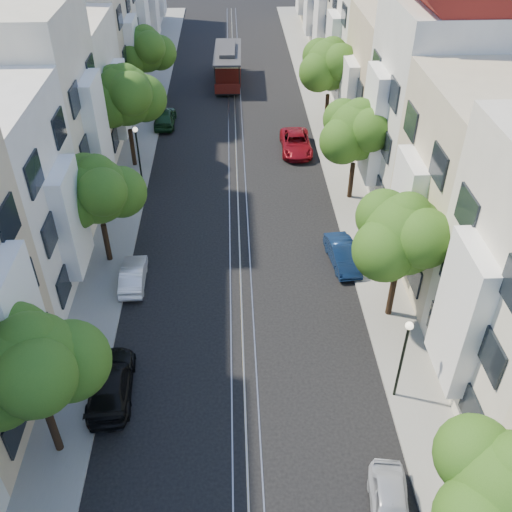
{
  "coord_description": "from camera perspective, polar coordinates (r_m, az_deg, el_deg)",
  "views": [
    {
      "loc": [
        -0.2,
        -11.35,
        19.31
      ],
      "look_at": [
        0.78,
        11.16,
        2.2
      ],
      "focal_mm": 40.0,
      "sensor_mm": 36.0,
      "label": 1
    }
  ],
  "objects": [
    {
      "name": "cable_car",
      "position": [
        55.19,
        -2.82,
        18.63
      ],
      "size": [
        2.6,
        7.76,
        2.96
      ],
      "rotation": [
        0.0,
        0.0,
        -0.03
      ],
      "color": "black",
      "rests_on": "ground"
    },
    {
      "name": "lane_line",
      "position": [
        43.83,
        -2.01,
        11.05
      ],
      "size": [
        0.08,
        80.0,
        0.01
      ],
      "primitive_type": "cube",
      "color": "tan",
      "rests_on": "ground"
    },
    {
      "name": "parked_car_w_mid",
      "position": [
        30.38,
        -12.18,
        -1.88
      ],
      "size": [
        1.3,
        3.47,
        1.13
      ],
      "primitive_type": "imported",
      "rotation": [
        0.0,
        0.0,
        3.17
      ],
      "color": "silver",
      "rests_on": "ground"
    },
    {
      "name": "sidewalk_east",
      "position": [
        44.43,
        7.56,
        11.21
      ],
      "size": [
        2.5,
        80.0,
        0.12
      ],
      "primitive_type": "cube",
      "color": "gray",
      "rests_on": "ground"
    },
    {
      "name": "townhouses_east",
      "position": [
        43.43,
        14.44,
        17.13
      ],
      "size": [
        7.75,
        72.0,
        12.0
      ],
      "color": "beige",
      "rests_on": "ground"
    },
    {
      "name": "tree_w_d",
      "position": [
        50.04,
        -10.99,
        19.49
      ],
      "size": [
        4.84,
        3.99,
        6.52
      ],
      "color": "black",
      "rests_on": "ground"
    },
    {
      "name": "parked_car_w_far",
      "position": [
        47.3,
        -9.1,
        13.56
      ],
      "size": [
        1.61,
        4.0,
        1.36
      ],
      "primitive_type": "imported",
      "rotation": [
        0.0,
        0.0,
        3.14
      ],
      "color": "#15351A",
      "rests_on": "ground"
    },
    {
      "name": "sidewalk_west",
      "position": [
        44.36,
        -11.58,
        10.73
      ],
      "size": [
        2.5,
        80.0,
        0.12
      ],
      "primitive_type": "cube",
      "color": "gray",
      "rests_on": "ground"
    },
    {
      "name": "rail_right",
      "position": [
        43.83,
        -1.28,
        11.08
      ],
      "size": [
        0.06,
        80.0,
        0.02
      ],
      "primitive_type": "cube",
      "color": "gray",
      "rests_on": "ground"
    },
    {
      "name": "tree_w_c",
      "position": [
        39.62,
        -12.86,
        15.25
      ],
      "size": [
        5.13,
        4.28,
        7.09
      ],
      "color": "black",
      "rests_on": "ground"
    },
    {
      "name": "tree_w_b",
      "position": [
        30.19,
        -15.52,
        6.17
      ],
      "size": [
        4.72,
        3.87,
        6.27
      ],
      "color": "black",
      "rests_on": "ground"
    },
    {
      "name": "tree_e_b",
      "position": [
        26.1,
        14.59,
        1.91
      ],
      "size": [
        4.93,
        4.08,
        6.68
      ],
      "color": "black",
      "rests_on": "ground"
    },
    {
      "name": "parked_car_e_mid",
      "position": [
        31.41,
        8.66,
        0.17
      ],
      "size": [
        1.68,
        3.77,
        1.2
      ],
      "primitive_type": "imported",
      "rotation": [
        0.0,
        0.0,
        0.11
      ],
      "color": "#0D2042",
      "rests_on": "ground"
    },
    {
      "name": "townhouses_west",
      "position": [
        43.36,
        -18.72,
        16.18
      ],
      "size": [
        7.75,
        72.0,
        11.76
      ],
      "color": "silver",
      "rests_on": "ground"
    },
    {
      "name": "parked_car_w_near",
      "position": [
        25.19,
        -14.32,
        -12.2
      ],
      "size": [
        2.03,
        4.51,
        1.28
      ],
      "primitive_type": "imported",
      "rotation": [
        0.0,
        0.0,
        3.2
      ],
      "color": "black",
      "rests_on": "ground"
    },
    {
      "name": "tree_e_c",
      "position": [
        35.4,
        10.14,
        12.08
      ],
      "size": [
        4.84,
        3.99,
        6.52
      ],
      "color": "black",
      "rests_on": "ground"
    },
    {
      "name": "tree_e_a",
      "position": [
        18.63,
        24.05,
        -20.91
      ],
      "size": [
        4.72,
        3.87,
        6.27
      ],
      "color": "black",
      "rests_on": "ground"
    },
    {
      "name": "parked_car_e_near",
      "position": [
        21.9,
        13.29,
        -23.2
      ],
      "size": [
        1.85,
        3.6,
        1.17
      ],
      "primitive_type": "imported",
      "rotation": [
        0.0,
        0.0,
        -0.14
      ],
      "color": "silver",
      "rests_on": "ground"
    },
    {
      "name": "lamp_west",
      "position": [
        37.68,
        -11.75,
        10.51
      ],
      "size": [
        0.32,
        0.32,
        4.16
      ],
      "color": "black",
      "rests_on": "ground"
    },
    {
      "name": "tree_e_d",
      "position": [
        45.33,
        7.5,
        18.34
      ],
      "size": [
        5.01,
        4.16,
        6.85
      ],
      "color": "black",
      "rests_on": "ground"
    },
    {
      "name": "rail_slot",
      "position": [
        43.82,
        -2.01,
        11.06
      ],
      "size": [
        0.06,
        80.0,
        0.02
      ],
      "primitive_type": "cube",
      "color": "gray",
      "rests_on": "ground"
    },
    {
      "name": "lamp_east",
      "position": [
        23.43,
        14.59,
        -9.01
      ],
      "size": [
        0.32,
        0.32,
        4.16
      ],
      "color": "black",
      "rests_on": "ground"
    },
    {
      "name": "parked_car_e_far",
      "position": [
        42.7,
        4.02,
        11.21
      ],
      "size": [
        2.19,
        4.68,
        1.3
      ],
      "primitive_type": "imported",
      "rotation": [
        0.0,
        0.0,
        -0.01
      ],
      "color": "maroon",
      "rests_on": "ground"
    },
    {
      "name": "tree_w_a",
      "position": [
        20.93,
        -21.39,
        -10.3
      ],
      "size": [
        4.93,
        4.08,
        6.68
      ],
      "color": "black",
      "rests_on": "ground"
    },
    {
      "name": "rail_left",
      "position": [
        43.82,
        -2.74,
        11.04
      ],
      "size": [
        0.06,
        80.0,
        0.02
      ],
      "primitive_type": "cube",
      "color": "gray",
      "rests_on": "ground"
    },
    {
      "name": "ground",
      "position": [
        43.83,
        -2.01,
        11.05
      ],
      "size": [
        200.0,
        200.0,
        0.0
      ],
      "primitive_type": "plane",
      "color": "black",
      "rests_on": "ground"
    }
  ]
}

